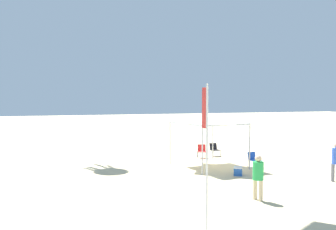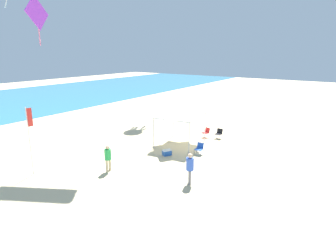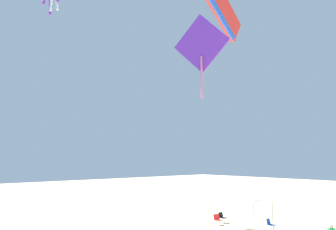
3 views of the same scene
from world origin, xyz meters
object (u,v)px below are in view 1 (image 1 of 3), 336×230
(person_near_umbrella, at_px, (258,174))
(folding_chair_left_of_tent, at_px, (214,149))
(folding_chair_facing_ocean, at_px, (254,159))
(banner_flag, at_px, (206,147))
(cooler_box, at_px, (238,171))
(canopy_tent, at_px, (208,119))
(folding_chair_right_of_tent, at_px, (202,150))

(person_near_umbrella, bearing_deg, folding_chair_left_of_tent, 152.14)
(folding_chair_facing_ocean, bearing_deg, banner_flag, -134.18)
(folding_chair_facing_ocean, distance_m, cooler_box, 2.40)
(canopy_tent, bearing_deg, folding_chair_facing_ocean, -113.28)
(canopy_tent, relative_size, cooler_box, 5.35)
(canopy_tent, height_order, banner_flag, banner_flag)
(cooler_box, distance_m, banner_flag, 8.93)
(folding_chair_facing_ocean, bearing_deg, folding_chair_right_of_tent, 103.69)
(canopy_tent, relative_size, person_near_umbrella, 2.34)
(canopy_tent, bearing_deg, banner_flag, 155.33)
(canopy_tent, relative_size, folding_chair_left_of_tent, 4.84)
(banner_flag, bearing_deg, cooler_box, -34.50)
(folding_chair_facing_ocean, height_order, cooler_box, folding_chair_facing_ocean)
(folding_chair_right_of_tent, distance_m, folding_chair_facing_ocean, 4.09)
(banner_flag, bearing_deg, folding_chair_left_of_tent, -26.22)
(person_near_umbrella, bearing_deg, banner_flag, -61.07)
(folding_chair_facing_ocean, height_order, folding_chair_left_of_tent, same)
(canopy_tent, xyz_separation_m, folding_chair_facing_ocean, (-0.98, -2.27, -2.14))
(canopy_tent, height_order, folding_chair_facing_ocean, canopy_tent)
(folding_chair_left_of_tent, distance_m, person_near_umbrella, 10.42)
(folding_chair_right_of_tent, distance_m, folding_chair_left_of_tent, 1.11)
(folding_chair_left_of_tent, xyz_separation_m, person_near_umbrella, (-9.98, 2.95, 0.52))
(cooler_box, bearing_deg, person_near_umbrella, 160.52)
(folding_chair_left_of_tent, xyz_separation_m, cooler_box, (-5.76, 1.45, -0.27))
(banner_flag, height_order, person_near_umbrella, banner_flag)
(folding_chair_right_of_tent, relative_size, banner_flag, 0.19)
(folding_chair_right_of_tent, relative_size, folding_chair_left_of_tent, 1.00)
(canopy_tent, distance_m, cooler_box, 3.52)
(folding_chair_left_of_tent, height_order, cooler_box, folding_chair_left_of_tent)
(folding_chair_facing_ocean, relative_size, cooler_box, 1.10)
(folding_chair_right_of_tent, height_order, folding_chair_facing_ocean, same)
(canopy_tent, distance_m, folding_chair_facing_ocean, 3.27)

